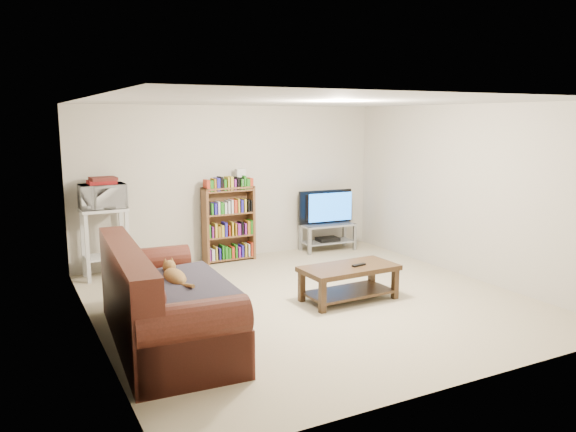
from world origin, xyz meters
TOP-DOWN VIEW (x-y plane):
  - floor at (0.00, 0.00)m, footprint 5.00×5.00m
  - ceiling at (0.00, 0.00)m, footprint 5.00×5.00m
  - wall_back at (0.00, 2.50)m, footprint 5.00×0.00m
  - wall_front at (0.00, -2.50)m, footprint 5.00×0.00m
  - wall_left at (-2.50, 0.00)m, footprint 0.00×5.00m
  - wall_right at (2.50, 0.00)m, footprint 0.00×5.00m
  - sofa at (-1.98, -0.44)m, footprint 1.14×2.38m
  - blanket at (-1.80, -0.61)m, footprint 0.93×1.18m
  - cat at (-1.79, -0.40)m, footprint 0.29×0.65m
  - coffee_table at (0.43, -0.19)m, footprint 1.20×0.63m
  - remote at (0.54, -0.24)m, footprint 0.20×0.09m
  - tv_stand at (1.58, 2.18)m, footprint 0.93×0.46m
  - television at (1.58, 2.18)m, footprint 0.98×0.19m
  - dvd_player at (1.58, 2.18)m, footprint 0.38×0.28m
  - bookshelf at (-0.16, 2.29)m, footprint 0.81×0.27m
  - shelf_clutter at (-0.06, 2.31)m, footprint 0.59×0.19m
  - microwave_stand at (-2.04, 2.21)m, footprint 0.63×0.46m
  - microwave at (-2.04, 2.21)m, footprint 0.62×0.43m
  - game_boxes at (-2.04, 2.21)m, footprint 0.37×0.32m

SIDE VIEW (x-z plane):
  - floor at x=0.00m, z-range 0.00..0.00m
  - dvd_player at x=1.58m, z-range 0.16..0.22m
  - coffee_table at x=0.43m, z-range 0.08..0.51m
  - tv_stand at x=1.58m, z-range 0.08..0.54m
  - sofa at x=-1.98m, z-range -0.15..0.84m
  - remote at x=0.54m, z-range 0.43..0.45m
  - blanket at x=-1.80m, z-range 0.48..0.67m
  - bookshelf at x=-0.16m, z-range 0.02..1.19m
  - microwave_stand at x=-2.04m, z-range 0.14..1.12m
  - cat at x=-1.79m, z-range 0.54..0.73m
  - television at x=1.58m, z-range 0.45..1.02m
  - microwave at x=-2.04m, z-range 0.98..1.32m
  - wall_back at x=0.00m, z-range -1.30..3.70m
  - wall_front at x=0.00m, z-range -1.30..3.70m
  - wall_left at x=-2.50m, z-range -1.30..3.70m
  - wall_right at x=2.50m, z-range -1.30..3.70m
  - shelf_clutter at x=-0.06m, z-range 1.13..1.41m
  - game_boxes at x=-2.04m, z-range 1.32..1.37m
  - ceiling at x=0.00m, z-range 2.40..2.40m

